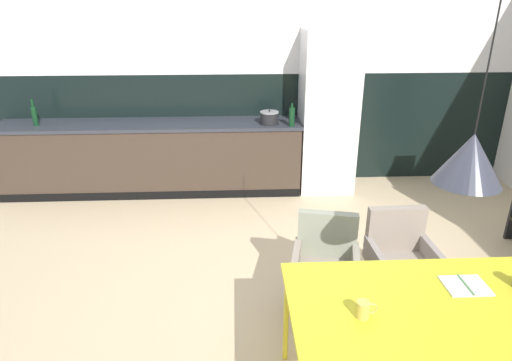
{
  "coord_description": "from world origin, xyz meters",
  "views": [
    {
      "loc": [
        -0.34,
        -2.84,
        2.32
      ],
      "look_at": [
        -0.17,
        0.59,
        0.92
      ],
      "focal_mm": 31.22,
      "sensor_mm": 36.0,
      "label": 1
    }
  ],
  "objects_px": {
    "bottle_wine_green": "(292,117)",
    "pendant_lamp_over_table_near": "(470,159)",
    "armchair_near_window": "(326,255)",
    "dining_table": "(445,313)",
    "open_book": "(465,286)",
    "cooking_pot": "(269,118)",
    "bottle_vinegar_dark": "(34,115)",
    "refrigerator_column": "(328,113)",
    "mug_white_ceramic": "(364,310)",
    "armchair_far_side": "(399,249)"
  },
  "relations": [
    {
      "from": "pendant_lamp_over_table_near",
      "to": "cooking_pot",
      "type": "bearing_deg",
      "value": 102.39
    },
    {
      "from": "armchair_far_side",
      "to": "refrigerator_column",
      "type": "bearing_deg",
      "value": -89.45
    },
    {
      "from": "cooking_pot",
      "to": "bottle_wine_green",
      "type": "relative_size",
      "value": 0.82
    },
    {
      "from": "cooking_pot",
      "to": "bottle_vinegar_dark",
      "type": "relative_size",
      "value": 0.71
    },
    {
      "from": "open_book",
      "to": "cooking_pot",
      "type": "distance_m",
      "value": 3.3
    },
    {
      "from": "bottle_wine_green",
      "to": "pendant_lamp_over_table_near",
      "type": "xyz_separation_m",
      "value": [
        0.46,
        -3.18,
        0.58
      ]
    },
    {
      "from": "dining_table",
      "to": "pendant_lamp_over_table_near",
      "type": "xyz_separation_m",
      "value": [
        -0.0,
        0.05,
        0.89
      ]
    },
    {
      "from": "cooking_pot",
      "to": "pendant_lamp_over_table_near",
      "type": "bearing_deg",
      "value": -77.61
    },
    {
      "from": "open_book",
      "to": "pendant_lamp_over_table_near",
      "type": "relative_size",
      "value": 0.18
    },
    {
      "from": "mug_white_ceramic",
      "to": "armchair_far_side",
      "type": "bearing_deg",
      "value": 60.27
    },
    {
      "from": "dining_table",
      "to": "open_book",
      "type": "distance_m",
      "value": 0.27
    },
    {
      "from": "dining_table",
      "to": "cooking_pot",
      "type": "height_order",
      "value": "cooking_pot"
    },
    {
      "from": "refrigerator_column",
      "to": "mug_white_ceramic",
      "type": "bearing_deg",
      "value": -98.09
    },
    {
      "from": "dining_table",
      "to": "bottle_vinegar_dark",
      "type": "distance_m",
      "value": 4.93
    },
    {
      "from": "refrigerator_column",
      "to": "bottle_vinegar_dark",
      "type": "height_order",
      "value": "refrigerator_column"
    },
    {
      "from": "dining_table",
      "to": "mug_white_ceramic",
      "type": "xyz_separation_m",
      "value": [
        -0.48,
        -0.06,
        0.09
      ]
    },
    {
      "from": "armchair_far_side",
      "to": "cooking_pot",
      "type": "height_order",
      "value": "cooking_pot"
    },
    {
      "from": "bottle_wine_green",
      "to": "pendant_lamp_over_table_near",
      "type": "relative_size",
      "value": 0.21
    },
    {
      "from": "cooking_pot",
      "to": "bottle_wine_green",
      "type": "xyz_separation_m",
      "value": [
        0.26,
        -0.11,
        0.04
      ]
    },
    {
      "from": "dining_table",
      "to": "armchair_far_side",
      "type": "height_order",
      "value": "armchair_far_side"
    },
    {
      "from": "bottle_wine_green",
      "to": "cooking_pot",
      "type": "bearing_deg",
      "value": 157.89
    },
    {
      "from": "refrigerator_column",
      "to": "cooking_pot",
      "type": "bearing_deg",
      "value": -170.61
    },
    {
      "from": "pendant_lamp_over_table_near",
      "to": "open_book",
      "type": "bearing_deg",
      "value": 33.6
    },
    {
      "from": "dining_table",
      "to": "bottle_vinegar_dark",
      "type": "bearing_deg",
      "value": 136.12
    },
    {
      "from": "cooking_pot",
      "to": "dining_table",
      "type": "bearing_deg",
      "value": -77.77
    },
    {
      "from": "open_book",
      "to": "bottle_vinegar_dark",
      "type": "distance_m",
      "value": 4.95
    },
    {
      "from": "armchair_near_window",
      "to": "bottle_wine_green",
      "type": "height_order",
      "value": "bottle_wine_green"
    },
    {
      "from": "bottle_vinegar_dark",
      "to": "cooking_pot",
      "type": "bearing_deg",
      "value": -1.54
    },
    {
      "from": "armchair_near_window",
      "to": "cooking_pot",
      "type": "distance_m",
      "value": 2.45
    },
    {
      "from": "open_book",
      "to": "armchair_near_window",
      "type": "bearing_deg",
      "value": 131.06
    },
    {
      "from": "armchair_near_window",
      "to": "armchair_far_side",
      "type": "bearing_deg",
      "value": -163.52
    },
    {
      "from": "mug_white_ceramic",
      "to": "cooking_pot",
      "type": "bearing_deg",
      "value": 94.04
    },
    {
      "from": "armchair_far_side",
      "to": "bottle_vinegar_dark",
      "type": "relative_size",
      "value": 2.56
    },
    {
      "from": "bottle_wine_green",
      "to": "bottle_vinegar_dark",
      "type": "height_order",
      "value": "bottle_vinegar_dark"
    },
    {
      "from": "dining_table",
      "to": "pendant_lamp_over_table_near",
      "type": "bearing_deg",
      "value": 90.0
    },
    {
      "from": "pendant_lamp_over_table_near",
      "to": "dining_table",
      "type": "bearing_deg",
      "value": -90.0
    },
    {
      "from": "mug_white_ceramic",
      "to": "pendant_lamp_over_table_near",
      "type": "height_order",
      "value": "pendant_lamp_over_table_near"
    },
    {
      "from": "bottle_wine_green",
      "to": "refrigerator_column",
      "type": "bearing_deg",
      "value": 25.41
    },
    {
      "from": "open_book",
      "to": "bottle_vinegar_dark",
      "type": "relative_size",
      "value": 0.78
    },
    {
      "from": "dining_table",
      "to": "armchair_near_window",
      "type": "distance_m",
      "value": 1.07
    },
    {
      "from": "refrigerator_column",
      "to": "armchair_near_window",
      "type": "xyz_separation_m",
      "value": [
        -0.49,
        -2.52,
        -0.49
      ]
    },
    {
      "from": "dining_table",
      "to": "bottle_wine_green",
      "type": "xyz_separation_m",
      "value": [
        -0.46,
        3.23,
        0.31
      ]
    },
    {
      "from": "armchair_far_side",
      "to": "armchair_near_window",
      "type": "distance_m",
      "value": 0.58
    },
    {
      "from": "open_book",
      "to": "bottle_wine_green",
      "type": "bearing_deg",
      "value": 102.16
    },
    {
      "from": "armchair_near_window",
      "to": "dining_table",
      "type": "bearing_deg",
      "value": 129.17
    },
    {
      "from": "mug_white_ceramic",
      "to": "bottle_vinegar_dark",
      "type": "relative_size",
      "value": 0.37
    },
    {
      "from": "armchair_far_side",
      "to": "armchair_near_window",
      "type": "xyz_separation_m",
      "value": [
        -0.58,
        -0.04,
        -0.01
      ]
    },
    {
      "from": "refrigerator_column",
      "to": "bottle_wine_green",
      "type": "distance_m",
      "value": 0.53
    },
    {
      "from": "open_book",
      "to": "bottle_wine_green",
      "type": "xyz_separation_m",
      "value": [
        -0.66,
        3.05,
        0.26
      ]
    },
    {
      "from": "armchair_near_window",
      "to": "bottle_wine_green",
      "type": "distance_m",
      "value": 2.34
    }
  ]
}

